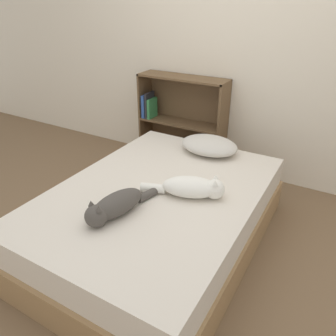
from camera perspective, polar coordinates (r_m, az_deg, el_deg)
name	(u,v)px	position (r m, az deg, el deg)	size (l,w,h in m)	color
ground_plane	(159,241)	(2.48, -1.63, -12.64)	(8.00, 8.00, 0.00)	brown
wall_back	(239,41)	(3.16, 12.18, 20.74)	(8.00, 0.06, 2.50)	silver
bed	(158,217)	(2.34, -1.71, -8.51)	(1.30, 1.83, 0.45)	#99754C
pillow	(209,145)	(2.72, 7.19, 3.96)	(0.47, 0.35, 0.13)	beige
cat_light	(193,187)	(2.11, 4.36, -3.39)	(0.53, 0.29, 0.15)	white
cat_dark	(114,206)	(1.95, -9.36, -6.56)	(0.22, 0.53, 0.15)	#47423D
bookshelf	(182,120)	(3.41, 2.38, 8.35)	(0.90, 0.26, 0.93)	brown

